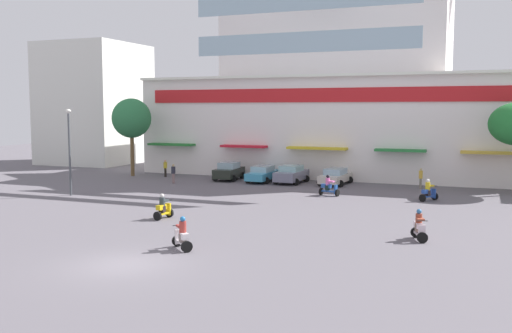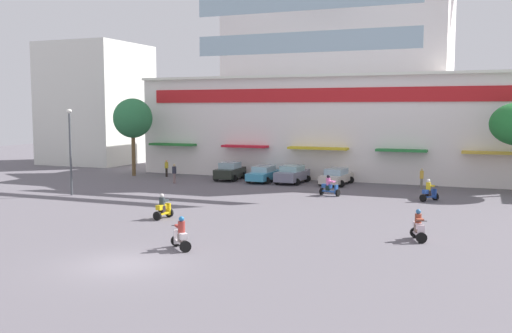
# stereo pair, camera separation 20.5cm
# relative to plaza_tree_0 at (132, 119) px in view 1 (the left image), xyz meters

# --- Properties ---
(ground_plane) EXTENTS (128.00, 128.00, 0.00)m
(ground_plane) POSITION_rel_plaza_tree_0_xyz_m (17.53, -13.96, -5.47)
(ground_plane) COLOR #5F5A61
(colonial_building) EXTENTS (36.30, 18.54, 19.89)m
(colonial_building) POSITION_rel_plaza_tree_0_xyz_m (17.53, 9.81, 2.90)
(colonial_building) COLOR white
(colonial_building) RESTS_ON ground
(flank_building_left) EXTENTS (9.99, 10.41, 13.91)m
(flank_building_left) POSITION_rel_plaza_tree_0_xyz_m (-11.72, 10.06, 1.49)
(flank_building_left) COLOR silver
(flank_building_left) RESTS_ON ground
(plaza_tree_0) EXTENTS (3.77, 3.53, 7.38)m
(plaza_tree_0) POSITION_rel_plaza_tree_0_xyz_m (0.00, 0.00, 0.00)
(plaza_tree_0) COLOR brown
(plaza_tree_0) RESTS_ON ground
(parked_car_0) EXTENTS (2.47, 3.97, 1.61)m
(parked_car_0) POSITION_rel_plaza_tree_0_xyz_m (9.91, 0.44, -4.67)
(parked_car_0) COLOR #232821
(parked_car_0) RESTS_ON ground
(parked_car_1) EXTENTS (2.31, 4.47, 1.41)m
(parked_car_1) POSITION_rel_plaza_tree_0_xyz_m (13.22, 0.31, -4.75)
(parked_car_1) COLOR #3C96BE
(parked_car_1) RESTS_ON ground
(parked_car_2) EXTENTS (2.59, 4.13, 1.55)m
(parked_car_2) POSITION_rel_plaza_tree_0_xyz_m (15.83, 0.34, -4.69)
(parked_car_2) COLOR slate
(parked_car_2) RESTS_ON ground
(parked_car_3) EXTENTS (2.48, 4.54, 1.40)m
(parked_car_3) POSITION_rel_plaza_tree_0_xyz_m (19.60, 0.75, -4.76)
(parked_car_3) COLOR beige
(parked_car_3) RESTS_ON ground
(scooter_rider_0) EXTENTS (0.95, 1.42, 1.53)m
(scooter_rider_0) POSITION_rel_plaza_tree_0_xyz_m (28.31, -17.94, -4.84)
(scooter_rider_0) COLOR black
(scooter_rider_0) RESTS_ON ground
(scooter_rider_1) EXTENTS (1.24, 1.49, 1.55)m
(scooter_rider_1) POSITION_rel_plaza_tree_0_xyz_m (27.68, -5.31, -4.84)
(scooter_rider_1) COLOR black
(scooter_rider_1) RESTS_ON ground
(scooter_rider_2) EXTENTS (1.41, 1.35, 1.55)m
(scooter_rider_2) POSITION_rel_plaza_tree_0_xyz_m (18.47, -23.82, -4.84)
(scooter_rider_2) COLOR black
(scooter_rider_2) RESTS_ON ground
(scooter_rider_3) EXTENTS (0.65, 1.35, 1.50)m
(scooter_rider_3) POSITION_rel_plaza_tree_0_xyz_m (13.90, -17.77, -4.84)
(scooter_rider_3) COLOR black
(scooter_rider_3) RESTS_ON ground
(scooter_rider_4) EXTENTS (1.57, 0.87, 1.54)m
(scooter_rider_4) POSITION_rel_plaza_tree_0_xyz_m (20.61, -5.41, -4.84)
(scooter_rider_4) COLOR black
(scooter_rider_4) RESTS_ON ground
(pedestrian_0) EXTENTS (0.38, 0.38, 1.66)m
(pedestrian_0) POSITION_rel_plaza_tree_0_xyz_m (26.54, 0.88, -4.52)
(pedestrian_0) COLOR gray
(pedestrian_0) RESTS_ON ground
(pedestrian_1) EXTENTS (0.47, 0.47, 1.67)m
(pedestrian_1) POSITION_rel_plaza_tree_0_xyz_m (6.42, -3.47, -4.52)
(pedestrian_1) COLOR #816564
(pedestrian_1) RESTS_ON ground
(pedestrian_2) EXTENTS (0.45, 0.45, 1.59)m
(pedestrian_2) POSITION_rel_plaza_tree_0_xyz_m (3.34, 0.43, -4.56)
(pedestrian_2) COLOR black
(pedestrian_2) RESTS_ON ground
(streetlamp_near) EXTENTS (0.40, 0.40, 6.36)m
(streetlamp_near) POSITION_rel_plaza_tree_0_xyz_m (2.80, -12.31, -1.73)
(streetlamp_near) COLOR #474C51
(streetlamp_near) RESTS_ON ground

